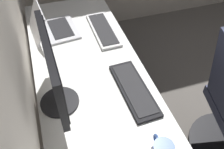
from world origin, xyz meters
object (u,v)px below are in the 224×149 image
laptop_leftmost (51,26)px  keyboard_main (134,89)px  keyboard_spare (103,30)px  monitor_primary (53,71)px

laptop_leftmost → keyboard_main: laptop_leftmost is taller
keyboard_main → keyboard_spare: bearing=0.5°
keyboard_main → keyboard_spare: (0.58, 0.00, 0.00)m
monitor_primary → laptop_leftmost: monitor_primary is taller
monitor_primary → laptop_leftmost: bearing=-4.5°
keyboard_spare → laptop_leftmost: bearing=74.1°
laptop_leftmost → keyboard_main: size_ratio=0.79×
monitor_primary → keyboard_main: 0.45m
laptop_leftmost → keyboard_spare: size_ratio=0.79×
laptop_leftmost → keyboard_spare: 0.36m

